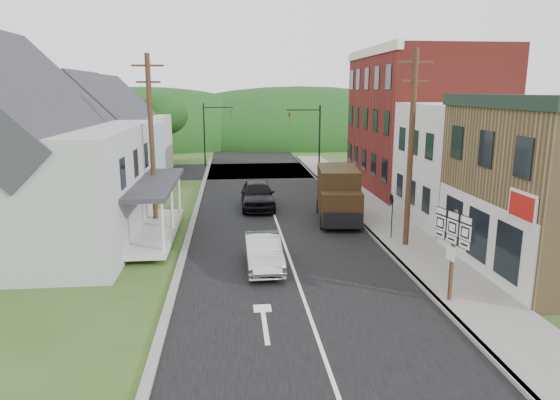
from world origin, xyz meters
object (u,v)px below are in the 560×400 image
object	(u,v)px
silver_sedan	(263,252)
delivery_van	(338,195)
warning_sign	(392,209)
dark_sedan	(258,195)
route_sign_cluster	(452,243)

from	to	relation	value
silver_sedan	delivery_van	distance (m)	8.70
warning_sign	dark_sedan	bearing A→B (deg)	126.82
delivery_van	warning_sign	xyz separation A→B (m)	(1.74, -4.11, 0.10)
dark_sedan	route_sign_cluster	xyz separation A→B (m)	(5.75, -14.97, 1.35)
silver_sedan	route_sign_cluster	bearing A→B (deg)	-36.02
delivery_van	route_sign_cluster	world-z (taller)	route_sign_cluster
silver_sedan	warning_sign	distance (m)	7.23
dark_sedan	delivery_van	xyz separation A→B (m)	(4.34, -3.52, 0.63)
delivery_van	route_sign_cluster	xyz separation A→B (m)	(1.41, -11.46, 0.72)
silver_sedan	delivery_van	bearing A→B (deg)	55.52
silver_sedan	delivery_van	size ratio (longest dim) A/B	0.75
silver_sedan	warning_sign	bearing A→B (deg)	24.56
dark_sedan	route_sign_cluster	distance (m)	16.10
silver_sedan	warning_sign	world-z (taller)	warning_sign
dark_sedan	route_sign_cluster	world-z (taller)	route_sign_cluster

